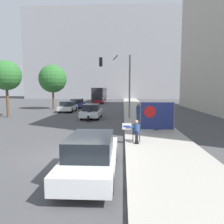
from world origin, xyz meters
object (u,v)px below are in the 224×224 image
Objects in this scene: street_tree_midblock at (53,79)px; city_bus_on_road at (100,94)px; seated_protester at (136,130)px; pedestrian_behind at (138,113)px; parked_car_curbside at (91,155)px; protest_banner at (157,116)px; car_on_road_nearest at (91,111)px; street_tree_near_curb at (6,76)px; jogger_on_sidewalk at (156,118)px; motorcycle_on_road at (89,115)px; car_on_road_far_lane at (99,100)px; traffic_light_pole at (119,76)px; car_on_road_distant at (77,103)px; car_on_road_midblock at (68,106)px.

city_bus_on_road is at bearing 77.12° from street_tree_midblock.
seated_protester is 6.21m from pedestrian_behind.
protest_banner is at bearing 65.38° from parked_car_curbside.
car_on_road_nearest is 0.72× the size of street_tree_near_curb.
seated_protester is 0.18× the size of street_tree_midblock.
street_tree_midblock is (1.93, 9.48, 0.08)m from street_tree_near_curb.
jogger_on_sidewalk is 8.69m from parked_car_curbside.
motorcycle_on_road is at bearing 158.73° from pedestrian_behind.
jogger_on_sidewalk is at bearing 66.47° from parked_car_curbside.
jogger_on_sidewalk is 30.12m from car_on_road_far_lane.
motorcycle_on_road is (2.48, -32.75, -1.35)m from city_bus_on_road.
protest_banner is at bearing -27.58° from street_tree_near_curb.
car_on_road_nearest is 0.92× the size of car_on_road_far_lane.
motorcycle_on_road is (-4.46, 2.54, -0.50)m from pedestrian_behind.
pedestrian_behind is at bearing -44.54° from car_on_road_nearest.
car_on_road_nearest is at bearing 160.31° from traffic_light_pole.
jogger_on_sidewalk reaches higher than motorcycle_on_road.
car_on_road_distant is (-8.68, 16.92, -0.32)m from pedestrian_behind.
pedestrian_behind is at bearing -62.86° from car_on_road_distant.
seated_protester is 0.51× the size of protest_banner.
car_on_road_midblock is 0.88× the size of car_on_road_far_lane.
car_on_road_distant is at bearing 116.81° from seated_protester.
pedestrian_behind is 18.82m from street_tree_midblock.
street_tree_midblock reaches higher than car_on_road_distant.
seated_protester is at bearing -81.23° from city_bus_on_road.
protest_banner is 8.37m from parked_car_curbside.
street_tree_midblock is at bearing 121.80° from motorcycle_on_road.
parked_car_curbside is at bearing -81.81° from car_on_road_nearest.
car_on_road_far_lane is at bearing 81.08° from car_on_road_midblock.
car_on_road_distant is at bearing 102.91° from parked_car_curbside.
car_on_road_distant is at bearing 117.59° from traffic_light_pole.
protest_banner is at bearing -52.64° from car_on_road_nearest.
car_on_road_nearest is (-5.63, 7.02, -0.23)m from jogger_on_sidewalk.
parked_car_curbside is (-3.48, -7.60, -0.48)m from protest_banner.
parked_car_curbside is at bearing -77.09° from car_on_road_distant.
traffic_light_pole is 32.39m from city_bus_on_road.
street_tree_midblock is (-5.62, -12.42, 3.85)m from car_on_road_far_lane.
city_bus_on_road reaches higher than pedestrian_behind.
parked_car_curbside is 2.24× the size of motorcycle_on_road.
city_bus_on_road is 1.99× the size of street_tree_near_curb.
street_tree_midblock reaches higher than car_on_road_midblock.
protest_banner is 0.54× the size of car_on_road_nearest.
car_on_road_midblock is 9.18m from motorcycle_on_road.
parked_car_curbside is 28.15m from car_on_road_distant.
parked_car_curbside is at bearing -53.61° from street_tree_near_curb.
car_on_road_midblock is at bearing -93.95° from city_bus_on_road.
parked_car_curbside is 46.04m from city_bus_on_road.
street_tree_near_curb is (-13.13, 10.99, 3.67)m from seated_protester.
motorcycle_on_road is at bearing -73.67° from car_on_road_distant.
street_tree_midblock is at bearing 126.74° from protest_banner.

